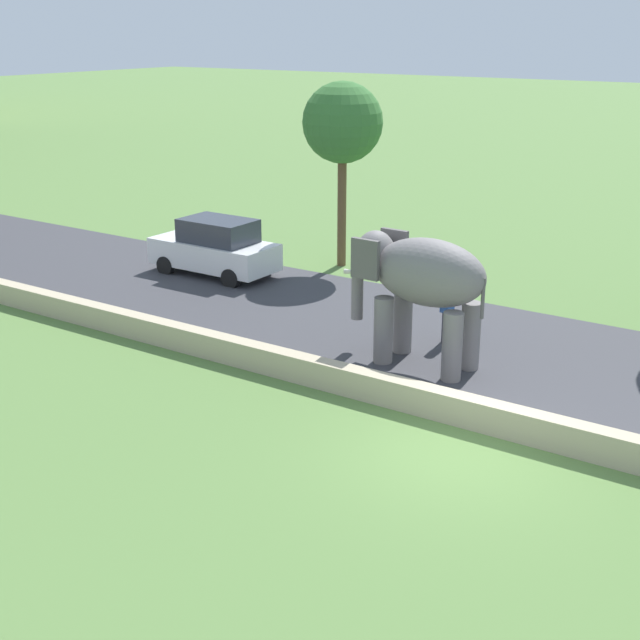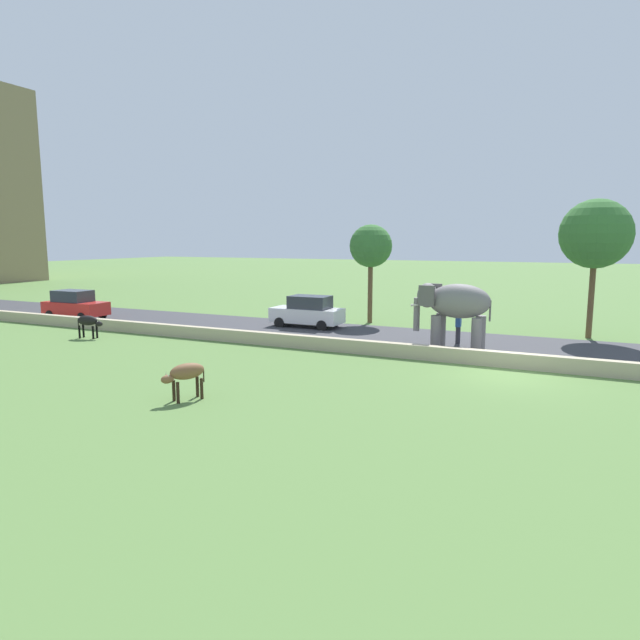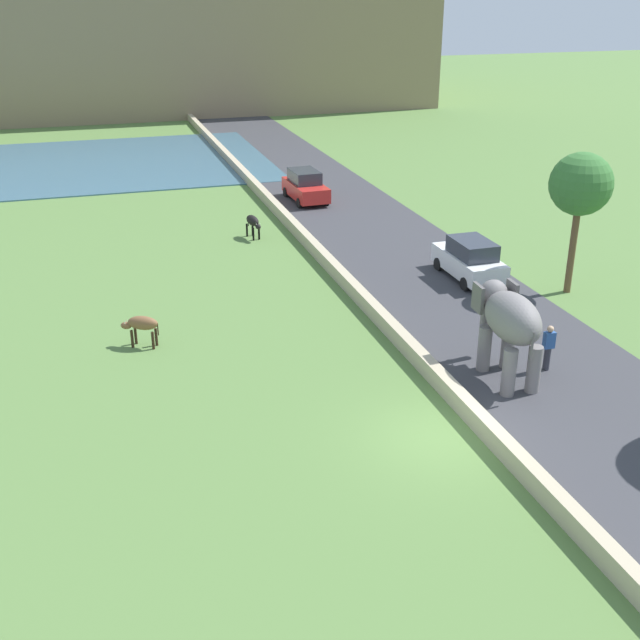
{
  "view_description": "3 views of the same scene",
  "coord_description": "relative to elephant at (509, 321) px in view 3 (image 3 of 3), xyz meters",
  "views": [
    {
      "loc": [
        -13.13,
        -5.89,
        7.38
      ],
      "look_at": [
        1.4,
        3.93,
        1.42
      ],
      "focal_mm": 48.91,
      "sensor_mm": 36.0,
      "label": 1
    },
    {
      "loc": [
        -20.29,
        -1.9,
        4.85
      ],
      "look_at": [
        -1.54,
        6.79,
        1.8
      ],
      "focal_mm": 30.33,
      "sensor_mm": 36.0,
      "label": 2
    },
    {
      "loc": [
        -8.89,
        -17.35,
        11.92
      ],
      "look_at": [
        -2.06,
        4.97,
        1.8
      ],
      "focal_mm": 44.3,
      "sensor_mm": 36.0,
      "label": 3
    }
  ],
  "objects": [
    {
      "name": "tree_near",
      "position": [
        6.37,
        6.14,
        2.45
      ],
      "size": [
        2.49,
        2.49,
        5.78
      ],
      "color": "brown",
      "rests_on": "ground"
    },
    {
      "name": "road_surface",
      "position": [
        1.56,
        17.36,
        -2.01
      ],
      "size": [
        7.0,
        120.0,
        0.06
      ],
      "primitive_type": "cube",
      "color": "#38383D",
      "rests_on": "ground"
    },
    {
      "name": "cow_black",
      "position": [
        -4.45,
        17.12,
        -1.2
      ],
      "size": [
        0.66,
        1.42,
        1.15
      ],
      "color": "black",
      "rests_on": "ground"
    },
    {
      "name": "cow_brown",
      "position": [
        -10.92,
        5.9,
        -1.2
      ],
      "size": [
        1.38,
        0.94,
        1.15
      ],
      "color": "brown",
      "rests_on": "ground"
    },
    {
      "name": "car_white",
      "position": [
        3.14,
        8.66,
        -1.14
      ],
      "size": [
        1.8,
        4.0,
        1.8
      ],
      "color": "white",
      "rests_on": "ground"
    },
    {
      "name": "barrier_wall",
      "position": [
        -2.24,
        15.36,
        -1.74
      ],
      "size": [
        0.4,
        110.0,
        0.59
      ],
      "primitive_type": "cube",
      "color": "tan",
      "rests_on": "ground"
    },
    {
      "name": "lake",
      "position": [
        -17.44,
        37.11,
        -2.0
      ],
      "size": [
        36.0,
        18.0,
        0.08
      ],
      "primitive_type": "cube",
      "color": "#426B84",
      "rests_on": "ground"
    },
    {
      "name": "person_beside_elephant",
      "position": [
        1.61,
        0.07,
        -1.16
      ],
      "size": [
        0.36,
        0.22,
        1.63
      ],
      "color": "#33333D",
      "rests_on": "ground"
    },
    {
      "name": "elephant",
      "position": [
        0.0,
        0.0,
        0.0
      ],
      "size": [
        1.53,
        3.49,
        2.99
      ],
      "color": "slate",
      "rests_on": "ground"
    },
    {
      "name": "ground_plane",
      "position": [
        -3.44,
        -2.64,
        -2.04
      ],
      "size": [
        220.0,
        220.0,
        0.0
      ],
      "primitive_type": "plane",
      "color": "#567A3D"
    },
    {
      "name": "car_red",
      "position": [
        -0.01,
        23.17,
        -1.14
      ],
      "size": [
        1.92,
        4.06,
        1.8
      ],
      "color": "red",
      "rests_on": "ground"
    }
  ]
}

